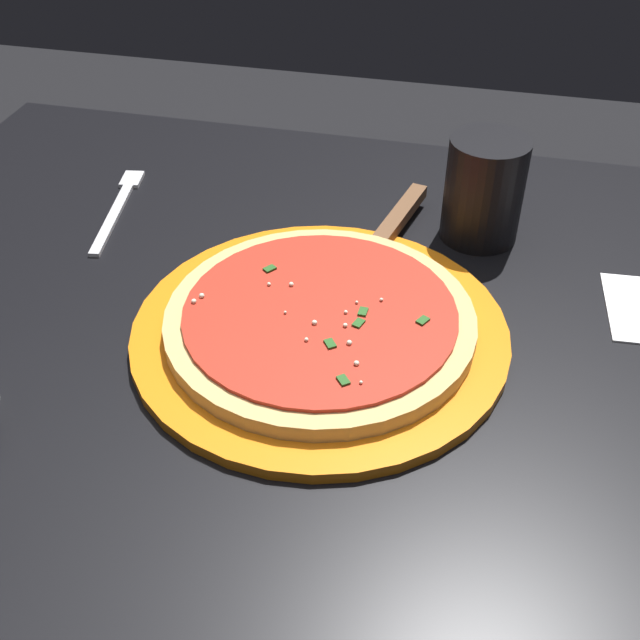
# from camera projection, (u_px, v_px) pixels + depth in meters

# --- Properties ---
(restaurant_table) EXTENTS (1.02, 0.86, 0.76)m
(restaurant_table) POSITION_uv_depth(u_px,v_px,m) (286.00, 434.00, 0.84)
(restaurant_table) COLOR black
(restaurant_table) RESTS_ON ground_plane
(serving_plate) EXTENTS (0.36, 0.36, 0.01)m
(serving_plate) POSITION_uv_depth(u_px,v_px,m) (320.00, 332.00, 0.74)
(serving_plate) COLOR orange
(serving_plate) RESTS_ON restaurant_table
(pizza) EXTENTS (0.29, 0.29, 0.02)m
(pizza) POSITION_uv_depth(u_px,v_px,m) (320.00, 319.00, 0.73)
(pizza) COLOR #DBB26B
(pizza) RESTS_ON serving_plate
(pizza_server) EXTENTS (0.09, 0.22, 0.01)m
(pizza_server) POSITION_uv_depth(u_px,v_px,m) (386.00, 235.00, 0.86)
(pizza_server) COLOR silver
(pizza_server) RESTS_ON serving_plate
(cup_tall_drink) EXTENTS (0.09, 0.09, 0.12)m
(cup_tall_drink) POSITION_uv_depth(u_px,v_px,m) (484.00, 190.00, 0.85)
(cup_tall_drink) COLOR black
(cup_tall_drink) RESTS_ON restaurant_table
(fork) EXTENTS (0.05, 0.19, 0.00)m
(fork) POSITION_uv_depth(u_px,v_px,m) (119.00, 205.00, 0.93)
(fork) COLOR silver
(fork) RESTS_ON restaurant_table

